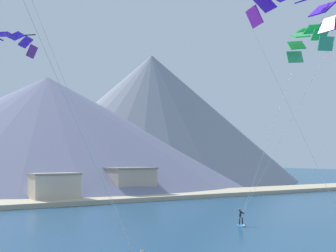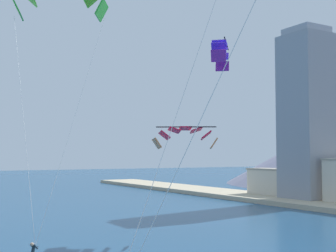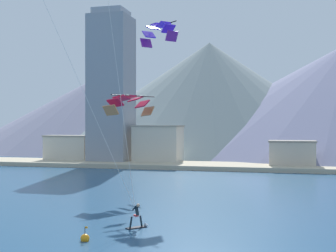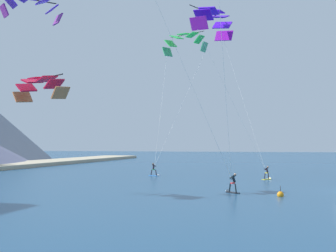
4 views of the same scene
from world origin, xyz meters
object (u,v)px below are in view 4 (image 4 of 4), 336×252
at_px(parafoil_kite_distant_low_drift, 40,85).
at_px(kitesurfer_near_lead, 232,186).
at_px(parafoil_kite_near_trail, 185,42).
at_px(kitesurfer_near_trail, 155,172).
at_px(parafoil_kite_distant_high_outer, 32,5).
at_px(kitesurfer_mid_center, 268,175).
at_px(race_marker_buoy, 280,195).
at_px(parafoil_kite_mid_center, 213,20).

bearing_deg(parafoil_kite_distant_low_drift, kitesurfer_near_lead, -68.47).
bearing_deg(kitesurfer_near_lead, parafoil_kite_near_trail, 20.89).
bearing_deg(kitesurfer_near_trail, parafoil_kite_distant_high_outer, 166.53).
distance_m(kitesurfer_mid_center, race_marker_buoy, 18.59).
height_order(kitesurfer_near_trail, kitesurfer_mid_center, kitesurfer_near_trail).
bearing_deg(parafoil_kite_near_trail, kitesurfer_near_trail, 161.73).
relative_size(kitesurfer_near_trail, parafoil_kite_mid_center, 0.09).
xyz_separation_m(kitesurfer_near_lead, race_marker_buoy, (-2.06, -4.27, -0.42)).
xyz_separation_m(kitesurfer_near_lead, kitesurfer_mid_center, (16.43, -2.48, -0.08)).
bearing_deg(race_marker_buoy, parafoil_kite_distant_low_drift, 101.64).
relative_size(kitesurfer_near_lead, kitesurfer_near_trail, 0.99).
distance_m(kitesurfer_mid_center, parafoil_kite_distant_high_outer, 33.19).
distance_m(kitesurfer_near_lead, kitesurfer_mid_center, 16.62).
relative_size(kitesurfer_mid_center, race_marker_buoy, 1.68).
distance_m(kitesurfer_mid_center, parafoil_kite_distant_low_drift, 30.28).
height_order(parafoil_kite_distant_high_outer, parafoil_kite_distant_low_drift, parafoil_kite_distant_high_outer).
bearing_deg(parafoil_kite_distant_high_outer, kitesurfer_near_trail, -13.47).
xyz_separation_m(kitesurfer_near_lead, kitesurfer_near_trail, (18.90, 12.58, -0.01)).
xyz_separation_m(parafoil_kite_distant_high_outer, parafoil_kite_distant_low_drift, (-2.51, -2.36, -7.83)).
bearing_deg(parafoil_kite_near_trail, race_marker_buoy, -153.26).
distance_m(kitesurfer_near_trail, kitesurfer_mid_center, 15.26).
distance_m(parafoil_kite_mid_center, parafoil_kite_distant_low_drift, 29.04).
bearing_deg(kitesurfer_near_trail, kitesurfer_near_lead, -146.35).
bearing_deg(parafoil_kite_distant_low_drift, kitesurfer_near_trail, -6.91).
bearing_deg(kitesurfer_near_lead, parafoil_kite_distant_low_drift, 111.53).
xyz_separation_m(parafoil_kite_near_trail, parafoil_kite_distant_high_outer, (-30.09, 7.89, -2.59)).
xyz_separation_m(kitesurfer_near_trail, parafoil_kite_distant_low_drift, (-25.06, 3.04, 8.81)).
xyz_separation_m(parafoil_kite_mid_center, parafoil_kite_distant_high_outer, (-21.85, 13.55, -3.34)).
distance_m(kitesurfer_near_trail, parafoil_kite_distant_high_outer, 28.54).
distance_m(parafoil_kite_mid_center, race_marker_buoy, 30.03).
xyz_separation_m(kitesurfer_near_trail, parafoil_kite_distant_high_outer, (-22.55, 5.40, 16.64)).
distance_m(kitesurfer_mid_center, parafoil_kite_mid_center, 21.28).
xyz_separation_m(kitesurfer_near_trail, kitesurfer_mid_center, (-2.46, -15.06, -0.08)).
xyz_separation_m(kitesurfer_mid_center, parafoil_kite_distant_high_outer, (-20.09, 20.46, 16.72)).
xyz_separation_m(parafoil_kite_mid_center, parafoil_kite_distant_low_drift, (-24.36, 11.19, -11.16)).
bearing_deg(kitesurfer_mid_center, parafoil_kite_mid_center, 75.67).
bearing_deg(race_marker_buoy, parafoil_kite_distant_high_outer, 94.08).
xyz_separation_m(kitesurfer_near_lead, parafoil_kite_distant_low_drift, (-6.16, 15.62, 8.81)).
xyz_separation_m(parafoil_kite_distant_low_drift, race_marker_buoy, (4.10, -19.89, -9.22)).
bearing_deg(parafoil_kite_distant_low_drift, kitesurfer_mid_center, -38.69).
relative_size(kitesurfer_near_lead, parafoil_kite_distant_low_drift, 0.29).
relative_size(parafoil_kite_near_trail, parafoil_kite_distant_high_outer, 3.88).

